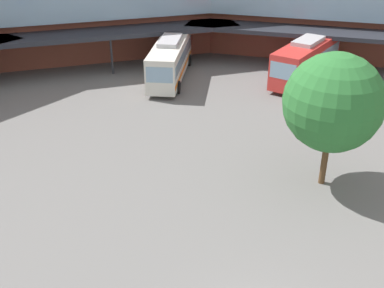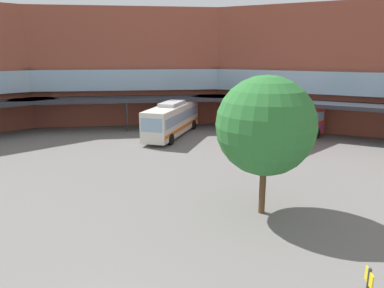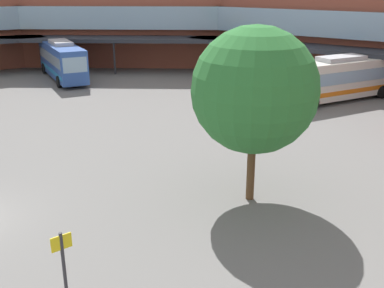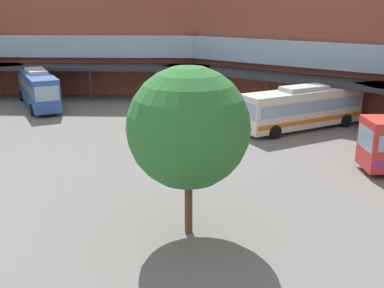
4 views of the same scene
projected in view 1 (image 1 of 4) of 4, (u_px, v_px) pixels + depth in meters
The scene contains 4 objects.
station_building at pixel (223, 27), 32.99m from camera, with size 84.97×54.74×14.03m.
bus_2 at pixel (306, 60), 42.10m from camera, with size 7.97×9.84×3.85m.
bus_3 at pixel (170, 58), 42.75m from camera, with size 3.93×11.55×3.70m.
plaza_tree at pixel (333, 103), 25.08m from camera, with size 5.43×5.43×7.77m.
Camera 1 is at (-2.66, -12.06, 14.66)m, focal length 43.84 mm.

